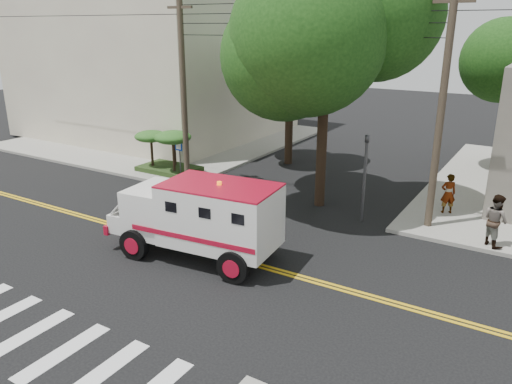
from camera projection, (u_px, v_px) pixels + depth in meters
The scene contains 13 objects.
ground at pixel (204, 250), 17.77m from camera, with size 100.00×100.00×0.00m, color black.
sidewalk_nw at pixel (167, 137), 35.35m from camera, with size 17.00×17.00×0.15m, color gray.
building_left at pixel (156, 61), 35.94m from camera, with size 16.00×14.00×10.00m, color beige.
utility_pole_left at pixel (184, 94), 23.97m from camera, with size 0.28×0.28×9.00m, color #382D23.
utility_pole_right at pixel (441, 115), 18.23m from camera, with size 0.28×0.28×9.00m, color #382D23.
tree_main at pixel (334, 37), 19.54m from camera, with size 6.08×5.70×9.85m.
tree_left at pixel (294, 62), 26.80m from camera, with size 4.48×4.20×7.70m.
traffic_signal at pixel (365, 169), 19.71m from camera, with size 0.15×0.18×3.60m.
accessibility_sign at pixel (179, 154), 25.40m from camera, with size 0.45×0.10×2.02m.
palm_planter at pixel (167, 144), 26.29m from camera, with size 3.52×2.63×2.36m.
armored_truck at pixel (200, 215), 16.75m from camera, with size 6.21×2.93×2.74m.
pedestrian_a at pixel (448, 193), 20.67m from camera, with size 0.62×0.41×1.70m, color gray.
pedestrian_b at pixel (496, 220), 17.55m from camera, with size 0.92×0.72×1.90m, color gray.
Camera 1 is at (10.05, -12.83, 7.62)m, focal length 35.00 mm.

